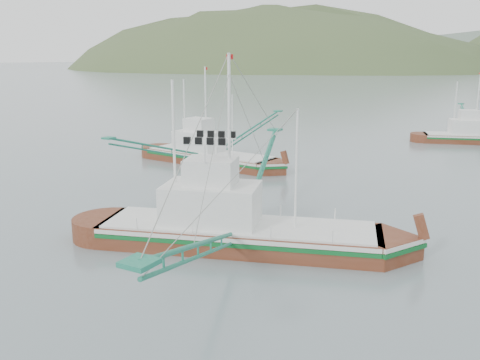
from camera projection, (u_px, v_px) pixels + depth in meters
The scene contains 5 objects.
ground at pixel (190, 251), 32.28m from camera, with size 1200.00×1200.00×0.00m, color slate.
main_boat at pixel (236, 208), 32.48m from camera, with size 17.76×30.24×12.61m.
bg_boat_left at pixel (208, 149), 57.59m from camera, with size 15.52×27.42×11.13m.
bg_boat_far at pixel (478, 128), 70.93m from camera, with size 14.13×24.03×10.04m.
headland_left at pixel (267, 69), 423.22m from camera, with size 448.00×308.00×210.00m, color #3E5129.
Camera 1 is at (17.80, -24.84, 11.64)m, focal length 40.00 mm.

